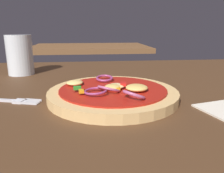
{
  "coord_description": "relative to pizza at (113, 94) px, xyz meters",
  "views": [
    {
      "loc": [
        -0.07,
        -0.42,
        0.17
      ],
      "look_at": [
        -0.03,
        0.02,
        0.05
      ],
      "focal_mm": 35.65,
      "sensor_mm": 36.0,
      "label": 1
    }
  ],
  "objects": [
    {
      "name": "dining_table",
      "position": [
        0.03,
        0.0,
        -0.03
      ],
      "size": [
        1.27,
        0.98,
        0.03
      ],
      "color": "#4C301C",
      "rests_on": "ground"
    },
    {
      "name": "pizza",
      "position": [
        0.0,
        0.0,
        0.0
      ],
      "size": [
        0.25,
        0.25,
        0.04
      ],
      "color": "tan",
      "rests_on": "dining_table"
    },
    {
      "name": "fork",
      "position": [
        -0.2,
        0.01,
        -0.01
      ],
      "size": [
        0.15,
        0.05,
        0.01
      ],
      "color": "silver",
      "rests_on": "dining_table"
    },
    {
      "name": "beer_glass",
      "position": [
        -0.24,
        0.26,
        0.04
      ],
      "size": [
        0.07,
        0.07,
        0.12
      ],
      "color": "silver",
      "rests_on": "dining_table"
    },
    {
      "name": "background_table",
      "position": [
        -0.03,
        1.29,
        -0.03
      ],
      "size": [
        0.85,
        0.56,
        0.03
      ],
      "color": "brown",
      "rests_on": "ground"
    }
  ]
}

